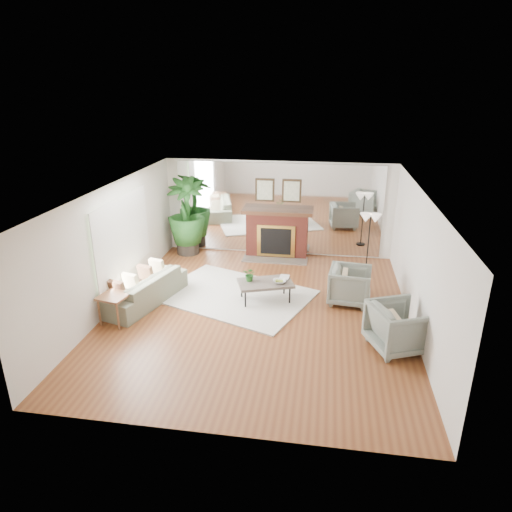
% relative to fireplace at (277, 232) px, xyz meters
% --- Properties ---
extents(ground, '(7.00, 7.00, 0.00)m').
position_rel_fireplace_xyz_m(ground, '(0.00, -3.26, -0.66)').
color(ground, brown).
rests_on(ground, ground).
extents(wall_left, '(0.02, 7.00, 2.50)m').
position_rel_fireplace_xyz_m(wall_left, '(-2.99, -3.26, 0.59)').
color(wall_left, silver).
rests_on(wall_left, ground).
extents(wall_right, '(0.02, 7.00, 2.50)m').
position_rel_fireplace_xyz_m(wall_right, '(2.99, -3.26, 0.59)').
color(wall_right, silver).
rests_on(wall_right, ground).
extents(wall_back, '(6.00, 0.02, 2.50)m').
position_rel_fireplace_xyz_m(wall_back, '(0.00, 0.23, 0.59)').
color(wall_back, silver).
rests_on(wall_back, ground).
extents(mirror_panel, '(5.40, 0.04, 2.40)m').
position_rel_fireplace_xyz_m(mirror_panel, '(0.00, 0.21, 0.59)').
color(mirror_panel, silver).
rests_on(mirror_panel, wall_back).
extents(window_panel, '(0.04, 2.40, 1.50)m').
position_rel_fireplace_xyz_m(window_panel, '(-2.96, -2.86, 0.69)').
color(window_panel, '#B2E09E').
rests_on(window_panel, wall_left).
extents(fireplace, '(1.85, 0.83, 2.05)m').
position_rel_fireplace_xyz_m(fireplace, '(0.00, 0.00, 0.00)').
color(fireplace, maroon).
rests_on(fireplace, ground).
extents(area_rug, '(3.72, 3.21, 0.03)m').
position_rel_fireplace_xyz_m(area_rug, '(-0.63, -2.59, -0.64)').
color(area_rug, silver).
rests_on(area_rug, ground).
extents(coffee_table, '(1.29, 1.00, 0.45)m').
position_rel_fireplace_xyz_m(coffee_table, '(0.08, -2.76, -0.25)').
color(coffee_table, '#5B5248').
rests_on(coffee_table, ground).
extents(sofa, '(1.37, 2.25, 0.61)m').
position_rel_fireplace_xyz_m(sofa, '(-2.45, -3.18, -0.35)').
color(sofa, '#6F715A').
rests_on(sofa, ground).
extents(armchair_back, '(0.95, 0.92, 0.78)m').
position_rel_fireplace_xyz_m(armchair_back, '(1.84, -2.52, -0.27)').
color(armchair_back, gray).
rests_on(armchair_back, ground).
extents(armchair_front, '(1.20, 1.18, 0.84)m').
position_rel_fireplace_xyz_m(armchair_front, '(2.60, -4.22, -0.24)').
color(armchair_front, gray).
rests_on(armchair_front, ground).
extents(side_table, '(0.61, 0.61, 0.59)m').
position_rel_fireplace_xyz_m(side_table, '(-2.65, -4.13, -0.16)').
color(side_table, brown).
rests_on(side_table, ground).
extents(potted_ficus, '(1.20, 1.20, 2.07)m').
position_rel_fireplace_xyz_m(potted_ficus, '(-2.41, -0.16, 0.45)').
color(potted_ficus, black).
rests_on(potted_ficus, ground).
extents(floor_lamp, '(0.49, 0.27, 1.52)m').
position_rel_fireplace_xyz_m(floor_lamp, '(2.29, -0.90, 0.63)').
color(floor_lamp, black).
rests_on(floor_lamp, ground).
extents(tabletop_plant, '(0.32, 0.29, 0.30)m').
position_rel_fireplace_xyz_m(tabletop_plant, '(-0.25, -2.76, -0.06)').
color(tabletop_plant, '#296425').
rests_on(tabletop_plant, coffee_table).
extents(fruit_bowl, '(0.31, 0.31, 0.07)m').
position_rel_fireplace_xyz_m(fruit_bowl, '(0.37, -2.76, -0.17)').
color(fruit_bowl, brown).
rests_on(fruit_bowl, coffee_table).
extents(book, '(0.22, 0.29, 0.02)m').
position_rel_fireplace_xyz_m(book, '(0.34, -2.47, -0.20)').
color(book, brown).
rests_on(book, coffee_table).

